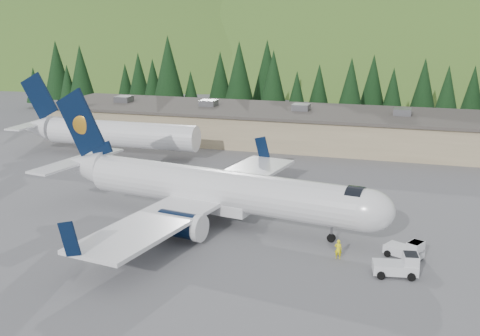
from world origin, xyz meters
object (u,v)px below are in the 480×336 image
object	(u,v)px
baggage_tug_a	(399,266)
terminal_building	(269,125)
airliner	(212,190)
second_airliner	(104,132)
baggage_tug_b	(407,250)
ramp_worker	(338,249)

from	to	relation	value
baggage_tug_a	terminal_building	distance (m)	50.29
airliner	second_airliner	distance (m)	32.34
second_airliner	baggage_tug_b	world-z (taller)	second_airliner
airliner	baggage_tug_a	xyz separation A→B (m)	(17.94, -7.42, -2.42)
second_airliner	baggage_tug_a	size ratio (longest dim) A/B	7.60
airliner	ramp_worker	world-z (taller)	airliner
airliner	second_airliner	bearing A→B (deg)	147.17
second_airliner	ramp_worker	size ratio (longest dim) A/B	16.54
ramp_worker	terminal_building	bearing A→B (deg)	-71.54
airliner	baggage_tug_a	world-z (taller)	airliner
airliner	ramp_worker	bearing A→B (deg)	-13.48
airliner	second_airliner	size ratio (longest dim) A/B	1.33
second_airliner	ramp_worker	world-z (taller)	second_airliner
baggage_tug_a	ramp_worker	distance (m)	5.32
terminal_building	ramp_worker	bearing A→B (deg)	-68.68
terminal_building	second_airliner	bearing A→B (deg)	-141.22
baggage_tug_a	baggage_tug_b	distance (m)	3.64
baggage_tug_b	terminal_building	bearing A→B (deg)	144.53
airliner	ramp_worker	distance (m)	14.29
baggage_tug_b	ramp_worker	world-z (taller)	ramp_worker
terminal_building	ramp_worker	size ratio (longest dim) A/B	42.70
airliner	second_airliner	world-z (taller)	airliner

